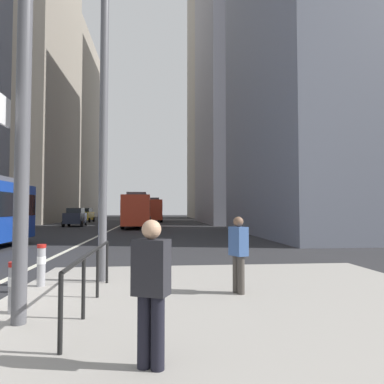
# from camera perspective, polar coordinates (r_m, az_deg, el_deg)

# --- Properties ---
(ground_plane) EXTENTS (160.00, 160.00, 0.00)m
(ground_plane) POSITION_cam_1_polar(r_m,az_deg,el_deg) (27.39, -14.02, -6.48)
(ground_plane) COLOR #28282B
(median_island) EXTENTS (9.00, 10.00, 0.15)m
(median_island) POSITION_cam_1_polar(r_m,az_deg,el_deg) (6.50, 9.03, -18.69)
(median_island) COLOR gray
(median_island) RESTS_ON ground
(lane_centre_line) EXTENTS (0.20, 80.00, 0.01)m
(lane_centre_line) POSITION_cam_1_polar(r_m,az_deg,el_deg) (37.30, -11.79, -5.45)
(lane_centre_line) COLOR beige
(lane_centre_line) RESTS_ON ground
(office_tower_left_mid) EXTENTS (14.00, 20.16, 51.16)m
(office_tower_left_mid) POSITION_cam_1_polar(r_m,az_deg,el_deg) (61.12, -25.95, 20.46)
(office_tower_left_mid) COLOR gray
(office_tower_left_mid) RESTS_ON ground
(office_tower_left_far) EXTENTS (12.65, 22.89, 37.64)m
(office_tower_left_far) POSITION_cam_1_polar(r_m,az_deg,el_deg) (80.94, -20.11, 9.62)
(office_tower_left_far) COLOR gray
(office_tower_left_far) RESTS_ON ground
(office_tower_right_mid) EXTENTS (13.61, 18.94, 37.04)m
(office_tower_right_mid) POSITION_cam_1_polar(r_m,az_deg,el_deg) (52.96, 9.24, 15.72)
(office_tower_right_mid) COLOR gray
(office_tower_right_mid) RESTS_ON ground
(office_tower_right_far) EXTENTS (11.92, 20.04, 51.95)m
(office_tower_right_far) POSITION_cam_1_polar(r_m,az_deg,el_deg) (77.57, 4.45, 15.48)
(office_tower_right_far) COLOR gray
(office_tower_right_far) RESTS_ON ground
(city_bus_red_receding) EXTENTS (2.80, 10.95, 3.40)m
(city_bus_red_receding) POSITION_cam_1_polar(r_m,az_deg,el_deg) (36.87, -8.57, -2.66)
(city_bus_red_receding) COLOR red
(city_bus_red_receding) RESTS_ON ground
(city_bus_red_distant) EXTENTS (2.93, 10.60, 3.40)m
(city_bus_red_distant) POSITION_cam_1_polar(r_m,az_deg,el_deg) (53.47, -6.29, -2.66)
(city_bus_red_distant) COLOR red
(city_bus_red_distant) RESTS_ON ground
(car_oncoming_mid) EXTENTS (2.11, 4.07, 1.94)m
(car_oncoming_mid) POSITION_cam_1_polar(r_m,az_deg,el_deg) (40.57, -17.89, -3.76)
(car_oncoming_mid) COLOR #232838
(car_oncoming_mid) RESTS_ON ground
(car_receding_near) EXTENTS (2.10, 4.63, 1.94)m
(car_receding_near) POSITION_cam_1_polar(r_m,az_deg,el_deg) (63.89, -6.50, -3.41)
(car_receding_near) COLOR #B2A899
(car_receding_near) RESTS_ON ground
(car_receding_far) EXTENTS (2.22, 4.67, 1.94)m
(car_receding_far) POSITION_cam_1_polar(r_m,az_deg,el_deg) (64.72, -6.21, -3.40)
(car_receding_far) COLOR maroon
(car_receding_far) RESTS_ON ground
(car_oncoming_far) EXTENTS (2.20, 4.09, 1.94)m
(car_oncoming_far) POSITION_cam_1_polar(r_m,az_deg,el_deg) (52.75, -16.48, -3.49)
(car_oncoming_far) COLOR gold
(car_oncoming_far) RESTS_ON ground
(street_lamp_post) EXTENTS (5.50, 0.32, 8.00)m
(street_lamp_post) POSITION_cam_1_polar(r_m,az_deg,el_deg) (9.60, -13.64, 18.23)
(street_lamp_post) COLOR #56565B
(street_lamp_post) RESTS_ON median_island
(bollard_right) EXTENTS (0.20, 0.20, 0.84)m
(bollard_right) POSITION_cam_1_polar(r_m,az_deg,el_deg) (6.87, -26.18, -12.91)
(bollard_right) COLOR #99999E
(bollard_right) RESTS_ON median_island
(bollard_back) EXTENTS (0.20, 0.20, 0.93)m
(bollard_back) POSITION_cam_1_polar(r_m,az_deg,el_deg) (8.88, -22.63, -10.26)
(bollard_back) COLOR #99999E
(bollard_back) RESTS_ON median_island
(pedestrian_railing) EXTENTS (0.06, 4.20, 0.98)m
(pedestrian_railing) POSITION_cam_1_polar(r_m,az_deg,el_deg) (6.74, -15.54, -11.09)
(pedestrian_railing) COLOR black
(pedestrian_railing) RESTS_ON median_island
(pedestrian_waiting) EXTENTS (0.37, 0.44, 1.56)m
(pedestrian_waiting) POSITION_cam_1_polar(r_m,az_deg,el_deg) (7.57, 7.32, -9.20)
(pedestrian_waiting) COLOR #423D38
(pedestrian_waiting) RESTS_ON median_island
(pedestrian_walking) EXTENTS (0.44, 0.37, 1.60)m
(pedestrian_walking) POSITION_cam_1_polar(r_m,az_deg,el_deg) (4.10, -6.45, -14.47)
(pedestrian_walking) COLOR black
(pedestrian_walking) RESTS_ON median_island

